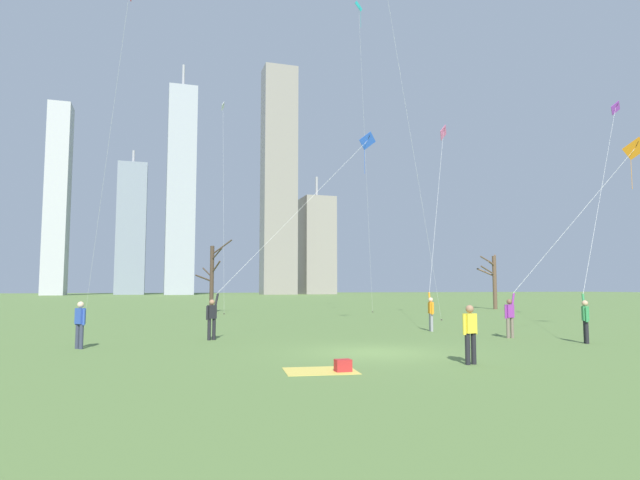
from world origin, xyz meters
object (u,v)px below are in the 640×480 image
at_px(kite_flyer_foreground_left_orange, 530,288).
at_px(bystander_far_off_by_trees, 80,322).
at_px(kite_flyer_far_back_blue, 242,282).
at_px(picnic_spot, 333,368).
at_px(bare_tree_right_of_center, 212,277).
at_px(bystander_watching_nearby, 470,331).
at_px(distant_kite_drifting_right_red, 126,21).
at_px(distant_kite_high_overhead_teal, 360,37).
at_px(distant_kite_drifting_left_white, 223,128).
at_px(kite_flyer_midfield_center_pink, 434,272).
at_px(bare_tree_far_right_edge, 494,279).
at_px(kite_flyer_foreground_right_purple, 591,281).

bearing_deg(kite_flyer_foreground_left_orange, bystander_far_off_by_trees, 176.64).
xyz_separation_m(kite_flyer_far_back_blue, picnic_spot, (0.76, -9.90, -2.23)).
bearing_deg(kite_flyer_foreground_left_orange, bare_tree_right_of_center, 112.57).
distance_m(bystander_watching_nearby, bare_tree_right_of_center, 32.36).
xyz_separation_m(distant_kite_drifting_right_red, distant_kite_high_overhead_teal, (17.60, 10.77, 6.56)).
bearing_deg(distant_kite_drifting_right_red, bare_tree_right_of_center, 68.24).
distance_m(kite_flyer_foreground_left_orange, bystander_watching_nearby, 9.42).
height_order(kite_flyer_far_back_blue, bystander_watching_nearby, kite_flyer_far_back_blue).
bearing_deg(distant_kite_drifting_left_white, bystander_far_off_by_trees, -106.70).
bearing_deg(bare_tree_right_of_center, kite_flyer_midfield_center_pink, -65.44).
relative_size(kite_flyer_foreground_left_orange, distant_kite_high_overhead_teal, 0.35).
relative_size(kite_flyer_midfield_center_pink, bystander_watching_nearby, 8.31).
bearing_deg(kite_flyer_foreground_left_orange, bare_tree_far_right_edge, 57.68).
relative_size(kite_flyer_midfield_center_pink, bare_tree_right_of_center, 2.23).
xyz_separation_m(kite_flyer_foreground_right_purple, picnic_spot, (-12.61, -4.63, -2.29)).
distance_m(kite_flyer_foreground_left_orange, distant_kite_high_overhead_teal, 29.20).
bearing_deg(bystander_far_off_by_trees, kite_flyer_foreground_left_orange, -3.36).
distance_m(kite_flyer_midfield_center_pink, bystander_far_off_by_trees, 16.99).
bearing_deg(kite_flyer_far_back_blue, kite_flyer_foreground_right_purple, -21.49).
distance_m(kite_flyer_foreground_left_orange, bare_tree_right_of_center, 28.01).
height_order(kite_flyer_midfield_center_pink, bystander_far_off_by_trees, kite_flyer_midfield_center_pink).
xyz_separation_m(kite_flyer_midfield_center_pink, kite_flyer_foreground_left_orange, (1.49, -5.60, -0.80)).
xyz_separation_m(distant_kite_high_overhead_teal, picnic_spot, (-11.44, -26.87, -22.66)).
height_order(kite_flyer_foreground_left_orange, distant_kite_drifting_right_red, distant_kite_drifting_right_red).
relative_size(kite_flyer_midfield_center_pink, distant_kite_drifting_right_red, 0.74).
distance_m(distant_kite_high_overhead_teal, distant_kite_drifting_left_white, 13.99).
bearing_deg(kite_flyer_midfield_center_pink, bare_tree_right_of_center, 114.56).
height_order(bystander_watching_nearby, distant_kite_drifting_left_white, distant_kite_drifting_left_white).
distance_m(bystander_watching_nearby, distant_kite_high_overhead_teal, 35.40).
distance_m(kite_flyer_foreground_left_orange, kite_flyer_foreground_right_purple, 2.33).
xyz_separation_m(kite_flyer_midfield_center_pink, distant_kite_drifting_right_red, (-15.65, 4.26, 13.31)).
xyz_separation_m(kite_flyer_far_back_blue, bystander_watching_nearby, (4.76, -9.86, -1.42)).
distance_m(kite_flyer_far_back_blue, distant_kite_drifting_right_red, 16.13).
distance_m(bare_tree_far_right_edge, bare_tree_right_of_center, 27.13).
relative_size(bare_tree_far_right_edge, bare_tree_right_of_center, 0.89).
bearing_deg(kite_flyer_far_back_blue, bystander_far_off_by_trees, -156.55).
height_order(kite_flyer_midfield_center_pink, picnic_spot, kite_flyer_midfield_center_pink).
xyz_separation_m(kite_flyer_far_back_blue, kite_flyer_midfield_center_pink, (10.25, 1.95, 0.56)).
relative_size(distant_kite_drifting_right_red, picnic_spot, 9.27).
distance_m(kite_flyer_far_back_blue, kite_flyer_midfield_center_pink, 10.45).
relative_size(kite_flyer_midfield_center_pink, kite_flyer_foreground_left_orange, 1.48).
height_order(kite_flyer_foreground_left_orange, picnic_spot, kite_flyer_foreground_left_orange).
bearing_deg(distant_kite_high_overhead_teal, distant_kite_drifting_right_red, -148.55).
bearing_deg(kite_flyer_midfield_center_pink, kite_flyer_foreground_right_purple, -66.55).
xyz_separation_m(bystander_far_off_by_trees, bare_tree_right_of_center, (6.99, 24.81, 2.09)).
bearing_deg(kite_flyer_foreground_right_purple, bare_tree_far_right_edge, 61.83).
bearing_deg(kite_flyer_foreground_right_purple, kite_flyer_midfield_center_pink, 113.45).
xyz_separation_m(bystander_watching_nearby, distant_kite_drifting_left_white, (-2.89, 33.47, 15.17)).
distance_m(kite_flyer_midfield_center_pink, picnic_spot, 15.43).
bearing_deg(distant_kite_drifting_left_white, kite_flyer_foreground_left_orange, -70.09).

